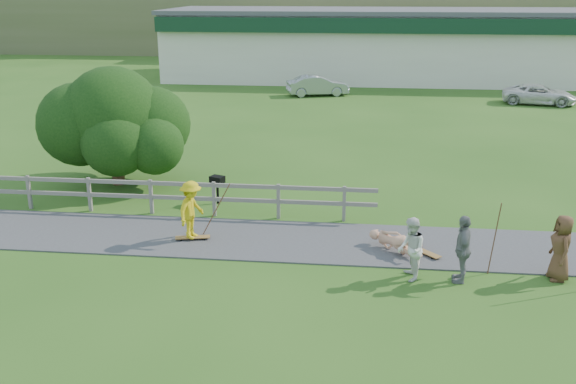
% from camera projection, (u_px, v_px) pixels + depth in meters
% --- Properties ---
extents(ground, '(260.00, 260.00, 0.00)m').
position_uv_depth(ground, '(262.00, 262.00, 16.58)').
color(ground, '#295418').
rests_on(ground, ground).
extents(path, '(34.00, 3.00, 0.04)m').
position_uv_depth(path, '(270.00, 240.00, 17.99)').
color(path, '#39383B').
rests_on(path, ground).
extents(fence, '(15.05, 0.10, 1.10)m').
position_uv_depth(fence, '(132.00, 191.00, 19.97)').
color(fence, '#67635A').
rests_on(fence, ground).
extents(strip_mall, '(32.50, 10.75, 5.10)m').
position_uv_depth(strip_mall, '(384.00, 44.00, 48.38)').
color(strip_mall, silver).
rests_on(strip_mall, ground).
extents(skater_rider, '(0.88, 1.19, 1.64)m').
position_uv_depth(skater_rider, '(192.00, 213.00, 17.74)').
color(skater_rider, gold).
rests_on(skater_rider, ground).
extents(skater_fallen, '(1.46, 1.47, 0.61)m').
position_uv_depth(skater_fallen, '(395.00, 242.00, 17.08)').
color(skater_fallen, tan).
rests_on(skater_fallen, ground).
extents(spectator_a, '(0.68, 0.83, 1.57)m').
position_uv_depth(spectator_a, '(411.00, 249.00, 15.41)').
color(spectator_a, silver).
rests_on(spectator_a, ground).
extents(spectator_b, '(0.52, 1.03, 1.69)m').
position_uv_depth(spectator_b, '(463.00, 249.00, 15.28)').
color(spectator_b, slate).
rests_on(spectator_b, ground).
extents(spectator_c, '(0.56, 0.83, 1.65)m').
position_uv_depth(spectator_c, '(561.00, 248.00, 15.39)').
color(spectator_c, brown).
rests_on(spectator_c, ground).
extents(car_silver, '(4.15, 2.40, 1.29)m').
position_uv_depth(car_silver, '(318.00, 86.00, 41.23)').
color(car_silver, '#9EA1A6').
rests_on(car_silver, ground).
extents(car_white, '(4.53, 2.72, 1.18)m').
position_uv_depth(car_white, '(539.00, 94.00, 38.25)').
color(car_white, silver).
rests_on(car_white, ground).
extents(tree, '(5.55, 5.55, 3.05)m').
position_uv_depth(tree, '(116.00, 143.00, 22.64)').
color(tree, black).
rests_on(tree, ground).
extents(bbq, '(0.52, 0.47, 0.93)m').
position_uv_depth(bbq, '(218.00, 190.00, 20.91)').
color(bbq, black).
rests_on(bbq, ground).
extents(longboard_rider, '(0.99, 0.44, 0.11)m').
position_uv_depth(longboard_rider, '(193.00, 239.00, 17.97)').
color(longboard_rider, olive).
rests_on(longboard_rider, ground).
extents(longboard_fallen, '(0.79, 0.83, 0.10)m').
position_uv_depth(longboard_fallen, '(426.00, 254.00, 16.98)').
color(longboard_fallen, olive).
rests_on(longboard_fallen, ground).
extents(helmet, '(0.24, 0.24, 0.24)m').
position_uv_depth(helmet, '(417.00, 245.00, 17.40)').
color(helmet, '#AC120C').
rests_on(helmet, ground).
extents(pole_rider, '(0.03, 0.03, 1.80)m').
position_uv_depth(pole_rider, '(216.00, 207.00, 18.03)').
color(pole_rider, brown).
rests_on(pole_rider, ground).
extents(pole_spec_left, '(0.03, 0.03, 1.87)m').
position_uv_depth(pole_spec_left, '(494.00, 239.00, 15.64)').
color(pole_spec_left, brown).
rests_on(pole_spec_left, ground).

